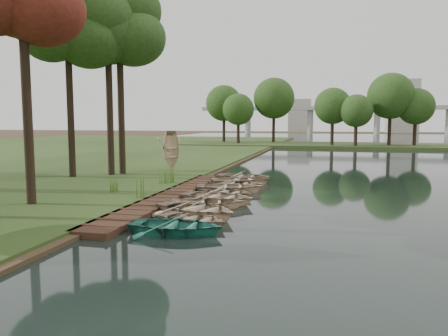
% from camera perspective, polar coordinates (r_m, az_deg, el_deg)
% --- Properties ---
extents(ground, '(300.00, 300.00, 0.00)m').
position_cam_1_polar(ground, '(22.20, -3.18, -4.35)').
color(ground, '#3D2F1D').
extents(boardwalk, '(1.60, 16.00, 0.30)m').
position_cam_1_polar(boardwalk, '(22.68, -7.06, -3.77)').
color(boardwalk, '#362015').
rests_on(boardwalk, ground).
extents(peninsula, '(50.00, 14.00, 0.45)m').
position_cam_1_polar(peninsula, '(71.00, 15.05, 2.87)').
color(peninsula, '#34451E').
rests_on(peninsula, ground).
extents(far_trees, '(45.60, 5.60, 8.80)m').
position_cam_1_polar(far_trees, '(70.94, 12.47, 7.95)').
color(far_trees, black).
rests_on(far_trees, peninsula).
extents(bridge, '(95.90, 4.00, 8.60)m').
position_cam_1_polar(bridge, '(141.03, 16.27, 7.16)').
color(bridge, '#A5A5A0').
rests_on(bridge, ground).
extents(building_a, '(10.00, 8.00, 18.00)m').
position_cam_1_polar(building_a, '(162.68, 22.27, 7.46)').
color(building_a, '#A5A5A0').
rests_on(building_a, ground).
extents(building_b, '(8.00, 8.00, 12.00)m').
position_cam_1_polar(building_b, '(166.28, 9.88, 6.75)').
color(building_b, '#A5A5A0').
rests_on(building_b, ground).
extents(rowboat_0, '(3.43, 2.47, 0.70)m').
position_cam_1_polar(rowboat_0, '(15.74, -6.26, -7.27)').
color(rowboat_0, '#2B7865').
rests_on(rowboat_0, water).
extents(rowboat_1, '(3.52, 2.98, 0.62)m').
position_cam_1_polar(rowboat_1, '(16.97, -4.08, -6.41)').
color(rowboat_1, tan).
rests_on(rowboat_1, water).
extents(rowboat_2, '(4.63, 4.06, 0.80)m').
position_cam_1_polar(rowboat_2, '(18.44, -3.60, -5.10)').
color(rowboat_2, tan).
rests_on(rowboat_2, water).
extents(rowboat_3, '(3.94, 3.24, 0.71)m').
position_cam_1_polar(rowboat_3, '(20.05, -2.21, -4.30)').
color(rowboat_3, tan).
rests_on(rowboat_3, water).
extents(rowboat_4, '(4.28, 3.44, 0.79)m').
position_cam_1_polar(rowboat_4, '(21.28, -0.89, -3.59)').
color(rowboat_4, tan).
rests_on(rowboat_4, water).
extents(rowboat_5, '(3.63, 3.09, 0.64)m').
position_cam_1_polar(rowboat_5, '(23.16, 0.30, -2.97)').
color(rowboat_5, tan).
rests_on(rowboat_5, water).
extents(rowboat_6, '(4.27, 3.49, 0.77)m').
position_cam_1_polar(rowboat_6, '(24.44, 0.75, -2.33)').
color(rowboat_6, tan).
rests_on(rowboat_6, water).
extents(rowboat_7, '(3.54, 2.70, 0.68)m').
position_cam_1_polar(rowboat_7, '(26.17, 1.59, -1.87)').
color(rowboat_7, tan).
rests_on(rowboat_7, water).
extents(rowboat_8, '(4.52, 3.95, 0.78)m').
position_cam_1_polar(rowboat_8, '(27.30, 2.30, -1.43)').
color(rowboat_8, tan).
rests_on(rowboat_8, water).
extents(rowboat_9, '(3.67, 2.66, 0.75)m').
position_cam_1_polar(rowboat_9, '(29.16, 2.48, -0.97)').
color(rowboat_9, tan).
rests_on(rowboat_9, water).
extents(stored_rowboat, '(3.71, 3.44, 0.63)m').
position_cam_1_polar(stored_rowboat, '(33.21, -6.95, 0.19)').
color(stored_rowboat, tan).
rests_on(stored_rowboat, bank).
extents(tree_2, '(3.80, 3.80, 10.35)m').
position_cam_1_polar(tree_2, '(21.98, -24.84, 18.35)').
color(tree_2, black).
rests_on(tree_2, bank).
extents(tree_3, '(4.48, 4.48, 11.72)m').
position_cam_1_polar(tree_3, '(31.61, -19.78, 16.67)').
color(tree_3, black).
rests_on(tree_3, bank).
extents(tree_4, '(4.60, 4.60, 12.19)m').
position_cam_1_polar(tree_4, '(32.07, -14.98, 17.40)').
color(tree_4, black).
rests_on(tree_4, bank).
extents(tree_6, '(5.11, 5.11, 12.66)m').
position_cam_1_polar(tree_6, '(32.44, -13.55, 17.81)').
color(tree_6, black).
rests_on(tree_6, bank).
extents(reeds_0, '(0.60, 0.60, 1.05)m').
position_cam_1_polar(reeds_0, '(21.86, -10.66, -2.41)').
color(reeds_0, '#3F661E').
rests_on(reeds_0, bank).
extents(reeds_1, '(0.60, 0.60, 0.88)m').
position_cam_1_polar(reeds_1, '(23.78, -14.06, -2.01)').
color(reeds_1, '#3F661E').
rests_on(reeds_1, bank).
extents(reeds_2, '(0.60, 0.60, 1.14)m').
position_cam_1_polar(reeds_2, '(26.84, -6.97, -0.68)').
color(reeds_2, '#3F661E').
rests_on(reeds_2, bank).
extents(reeds_3, '(0.60, 0.60, 0.90)m').
position_cam_1_polar(reeds_3, '(26.48, -7.86, -1.05)').
color(reeds_3, '#3F661E').
rests_on(reeds_3, bank).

